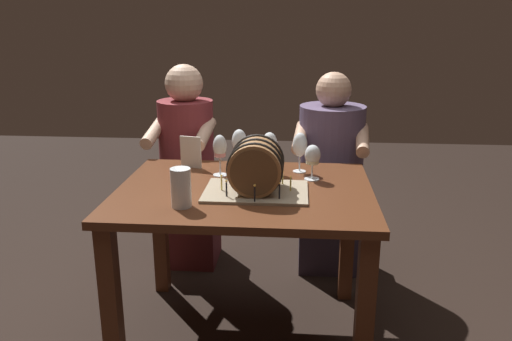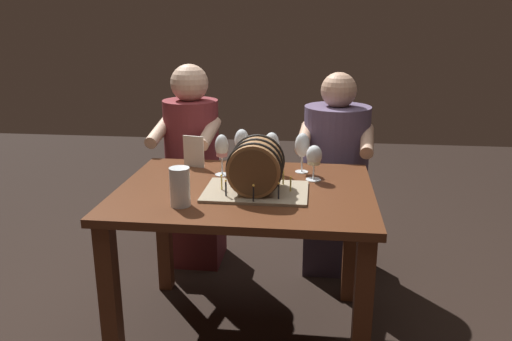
{
  "view_description": "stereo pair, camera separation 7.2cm",
  "coord_description": "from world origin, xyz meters",
  "px_view_note": "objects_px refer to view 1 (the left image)",
  "views": [
    {
      "loc": [
        0.23,
        -2.15,
        1.47
      ],
      "look_at": [
        0.06,
        -0.06,
        0.84
      ],
      "focal_mm": 36.16,
      "sensor_mm": 36.0,
      "label": 1
    },
    {
      "loc": [
        0.3,
        -2.14,
        1.47
      ],
      "look_at": [
        0.06,
        -0.06,
        0.84
      ],
      "focal_mm": 36.16,
      "sensor_mm": 36.0,
      "label": 2
    }
  ],
  "objects_px": {
    "beer_pint": "(181,189)",
    "person_seated_right": "(330,178)",
    "person_seated_left": "(188,175)",
    "barrel_cake": "(256,168)",
    "wine_glass_white": "(312,157)",
    "wine_glass_red": "(269,147)",
    "wine_glass_empty": "(300,146)",
    "dining_table": "(245,214)",
    "wine_glass_amber": "(239,143)",
    "wine_glass_rose": "(220,148)",
    "menu_card": "(191,152)"
  },
  "relations": [
    {
      "from": "wine_glass_empty",
      "to": "wine_glass_rose",
      "type": "height_order",
      "value": "wine_glass_rose"
    },
    {
      "from": "wine_glass_empty",
      "to": "wine_glass_red",
      "type": "distance_m",
      "value": 0.15
    },
    {
      "from": "wine_glass_amber",
      "to": "wine_glass_rose",
      "type": "bearing_deg",
      "value": -123.08
    },
    {
      "from": "wine_glass_red",
      "to": "beer_pint",
      "type": "height_order",
      "value": "wine_glass_red"
    },
    {
      "from": "wine_glass_rose",
      "to": "beer_pint",
      "type": "bearing_deg",
      "value": -102.08
    },
    {
      "from": "wine_glass_white",
      "to": "person_seated_right",
      "type": "height_order",
      "value": "person_seated_right"
    },
    {
      "from": "person_seated_left",
      "to": "person_seated_right",
      "type": "xyz_separation_m",
      "value": [
        0.84,
        0.0,
        0.01
      ]
    },
    {
      "from": "wine_glass_rose",
      "to": "menu_card",
      "type": "height_order",
      "value": "wine_glass_rose"
    },
    {
      "from": "dining_table",
      "to": "beer_pint",
      "type": "distance_m",
      "value": 0.39
    },
    {
      "from": "dining_table",
      "to": "barrel_cake",
      "type": "relative_size",
      "value": 2.53
    },
    {
      "from": "dining_table",
      "to": "beer_pint",
      "type": "xyz_separation_m",
      "value": [
        -0.23,
        -0.25,
        0.19
      ]
    },
    {
      "from": "wine_glass_empty",
      "to": "dining_table",
      "type": "bearing_deg",
      "value": -131.52
    },
    {
      "from": "dining_table",
      "to": "wine_glass_white",
      "type": "xyz_separation_m",
      "value": [
        0.3,
        0.15,
        0.23
      ]
    },
    {
      "from": "dining_table",
      "to": "menu_card",
      "type": "relative_size",
      "value": 7.02
    },
    {
      "from": "wine_glass_amber",
      "to": "dining_table",
      "type": "bearing_deg",
      "value": -79.25
    },
    {
      "from": "wine_glass_red",
      "to": "person_seated_left",
      "type": "bearing_deg",
      "value": 135.75
    },
    {
      "from": "wine_glass_white",
      "to": "person_seated_right",
      "type": "xyz_separation_m",
      "value": [
        0.12,
        0.6,
        -0.29
      ]
    },
    {
      "from": "wine_glass_empty",
      "to": "person_seated_right",
      "type": "xyz_separation_m",
      "value": [
        0.18,
        0.48,
        -0.31
      ]
    },
    {
      "from": "dining_table",
      "to": "wine_glass_red",
      "type": "bearing_deg",
      "value": 68.64
    },
    {
      "from": "wine_glass_red",
      "to": "person_seated_left",
      "type": "height_order",
      "value": "person_seated_left"
    },
    {
      "from": "dining_table",
      "to": "wine_glass_amber",
      "type": "height_order",
      "value": "wine_glass_amber"
    },
    {
      "from": "wine_glass_amber",
      "to": "person_seated_left",
      "type": "distance_m",
      "value": 0.66
    },
    {
      "from": "dining_table",
      "to": "wine_glass_empty",
      "type": "distance_m",
      "value": 0.44
    },
    {
      "from": "wine_glass_empty",
      "to": "person_seated_right",
      "type": "relative_size",
      "value": 0.17
    },
    {
      "from": "barrel_cake",
      "to": "wine_glass_red",
      "type": "relative_size",
      "value": 2.21
    },
    {
      "from": "wine_glass_amber",
      "to": "person_seated_right",
      "type": "relative_size",
      "value": 0.17
    },
    {
      "from": "wine_glass_empty",
      "to": "wine_glass_red",
      "type": "bearing_deg",
      "value": -168.85
    },
    {
      "from": "barrel_cake",
      "to": "beer_pint",
      "type": "relative_size",
      "value": 2.8
    },
    {
      "from": "barrel_cake",
      "to": "person_seated_left",
      "type": "distance_m",
      "value": 0.98
    },
    {
      "from": "wine_glass_white",
      "to": "wine_glass_rose",
      "type": "height_order",
      "value": "wine_glass_rose"
    },
    {
      "from": "wine_glass_white",
      "to": "wine_glass_red",
      "type": "xyz_separation_m",
      "value": [
        -0.2,
        0.09,
        0.02
      ]
    },
    {
      "from": "wine_glass_white",
      "to": "wine_glass_amber",
      "type": "xyz_separation_m",
      "value": [
        -0.36,
        0.15,
        0.02
      ]
    },
    {
      "from": "beer_pint",
      "to": "person_seated_left",
      "type": "bearing_deg",
      "value": 101.1
    },
    {
      "from": "wine_glass_white",
      "to": "wine_glass_empty",
      "type": "xyz_separation_m",
      "value": [
        -0.06,
        0.12,
        0.02
      ]
    },
    {
      "from": "beer_pint",
      "to": "person_seated_left",
      "type": "height_order",
      "value": "person_seated_left"
    },
    {
      "from": "barrel_cake",
      "to": "wine_glass_red",
      "type": "distance_m",
      "value": 0.3
    },
    {
      "from": "wine_glass_empty",
      "to": "barrel_cake",
      "type": "bearing_deg",
      "value": -119.47
    },
    {
      "from": "wine_glass_amber",
      "to": "beer_pint",
      "type": "relative_size",
      "value": 1.27
    },
    {
      "from": "wine_glass_white",
      "to": "wine_glass_rose",
      "type": "distance_m",
      "value": 0.44
    },
    {
      "from": "wine_glass_red",
      "to": "menu_card",
      "type": "distance_m",
      "value": 0.4
    },
    {
      "from": "wine_glass_rose",
      "to": "wine_glass_white",
      "type": "bearing_deg",
      "value": -3.76
    },
    {
      "from": "person_seated_left",
      "to": "barrel_cake",
      "type": "bearing_deg",
      "value": -59.29
    },
    {
      "from": "wine_glass_white",
      "to": "wine_glass_red",
      "type": "distance_m",
      "value": 0.22
    },
    {
      "from": "beer_pint",
      "to": "person_seated_right",
      "type": "distance_m",
      "value": 1.21
    },
    {
      "from": "person_seated_left",
      "to": "wine_glass_rose",
      "type": "bearing_deg",
      "value": -63.13
    },
    {
      "from": "wine_glass_empty",
      "to": "menu_card",
      "type": "relative_size",
      "value": 1.22
    },
    {
      "from": "dining_table",
      "to": "wine_glass_red",
      "type": "distance_m",
      "value": 0.36
    },
    {
      "from": "wine_glass_white",
      "to": "wine_glass_empty",
      "type": "relative_size",
      "value": 0.85
    },
    {
      "from": "wine_glass_empty",
      "to": "beer_pint",
      "type": "relative_size",
      "value": 1.24
    },
    {
      "from": "barrel_cake",
      "to": "wine_glass_white",
      "type": "bearing_deg",
      "value": 40.64
    }
  ]
}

